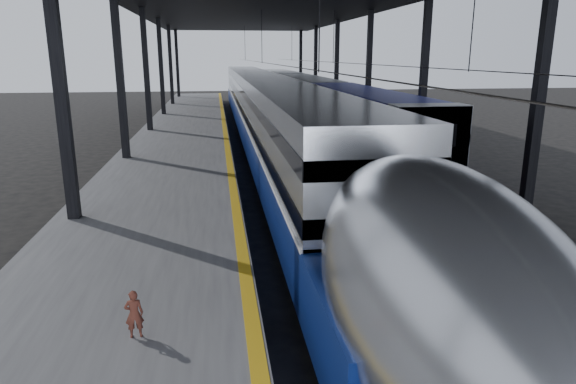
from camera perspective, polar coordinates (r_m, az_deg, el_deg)
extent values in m
plane|color=black|center=(12.81, -1.49, -12.83)|extent=(160.00, 160.00, 0.00)
cube|color=#4C4C4F|center=(31.82, -11.91, 4.73)|extent=(6.00, 80.00, 1.00)
cube|color=gold|center=(31.66, -6.88, 5.82)|extent=(0.30, 80.00, 0.01)
cube|color=slate|center=(31.91, -3.26, 4.29)|extent=(0.08, 80.00, 0.16)
cube|color=slate|center=(32.06, -0.69, 4.36)|extent=(0.08, 80.00, 0.16)
cube|color=slate|center=(32.69, 5.53, 4.50)|extent=(0.08, 80.00, 0.16)
cube|color=slate|center=(33.05, 7.97, 4.54)|extent=(0.08, 80.00, 0.16)
cube|color=black|center=(16.96, -23.78, 8.73)|extent=(0.35, 0.35, 9.00)
cube|color=black|center=(19.60, 26.04, 9.16)|extent=(0.35, 0.35, 9.00)
cube|color=black|center=(26.70, -18.09, 11.08)|extent=(0.35, 0.35, 9.00)
cube|color=black|center=(28.45, 14.79, 11.51)|extent=(0.35, 0.35, 9.00)
cube|color=black|center=(36.58, -15.42, 12.12)|extent=(0.35, 0.35, 9.00)
cube|color=black|center=(37.88, 8.93, 12.55)|extent=(0.35, 0.35, 9.00)
cube|color=black|center=(46.51, -13.89, 12.72)|extent=(0.35, 0.35, 9.00)
cube|color=black|center=(47.54, 5.41, 13.11)|extent=(0.35, 0.35, 9.00)
cube|color=black|center=(56.47, -12.89, 13.09)|extent=(0.35, 0.35, 9.00)
cube|color=black|center=(57.32, 3.07, 13.46)|extent=(0.35, 0.35, 9.00)
cube|color=black|center=(66.44, -12.18, 13.36)|extent=(0.35, 0.35, 9.00)
cube|color=black|center=(67.16, 1.41, 13.69)|extent=(0.35, 0.35, 9.00)
cylinder|color=slate|center=(31.44, -2.06, 14.08)|extent=(0.03, 74.00, 0.03)
cylinder|color=slate|center=(32.34, 7.06, 14.01)|extent=(0.03, 74.00, 0.03)
cube|color=#B0B2B7|center=(38.69, -3.13, 9.73)|extent=(3.11, 57.00, 4.29)
cube|color=navy|center=(37.35, -2.90, 7.48)|extent=(3.20, 62.00, 1.66)
cube|color=silver|center=(38.73, -3.12, 9.02)|extent=(3.22, 57.00, 0.11)
cube|color=black|center=(38.60, -3.15, 11.55)|extent=(3.15, 57.00, 0.45)
cube|color=black|center=(38.69, -3.13, 9.73)|extent=(3.15, 57.00, 0.45)
ellipsoid|color=#B0B2B7|center=(8.45, 15.82, -11.35)|extent=(3.11, 8.40, 4.29)
ellipsoid|color=navy|center=(9.05, 15.24, -18.38)|extent=(3.20, 8.40, 1.82)
ellipsoid|color=black|center=(6.06, 26.44, -14.30)|extent=(1.61, 2.20, 0.97)
cube|color=black|center=(29.64, -1.49, 3.72)|extent=(2.36, 2.60, 0.40)
cube|color=navy|center=(29.04, 8.71, 7.12)|extent=(2.94, 18.00, 3.99)
cube|color=gray|center=(21.23, 15.11, 3.93)|extent=(2.99, 1.20, 4.04)
cube|color=black|center=(20.52, 15.94, 6.03)|extent=(1.78, 0.06, 0.89)
cube|color=#A11B0C|center=(20.76, 15.67, 2.32)|extent=(1.26, 0.06, 0.58)
cube|color=gray|center=(47.46, 2.14, 10.26)|extent=(2.94, 18.00, 3.99)
cube|color=gray|center=(66.21, -0.77, 11.59)|extent=(2.94, 18.00, 3.99)
cube|color=black|center=(23.81, 12.59, 0.51)|extent=(2.31, 2.40, 0.36)
cube|color=black|center=(44.73, 2.79, 7.49)|extent=(2.31, 2.40, 0.36)
imported|color=#54261C|center=(9.90, -16.73, -12.84)|extent=(0.36, 0.26, 0.91)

